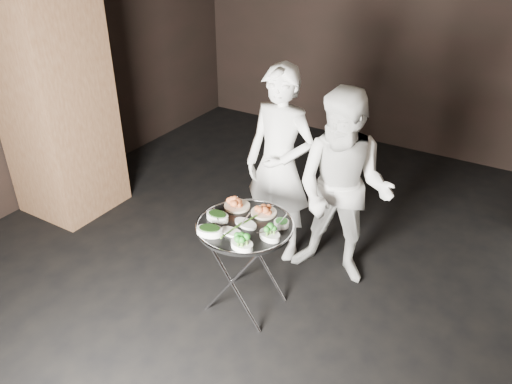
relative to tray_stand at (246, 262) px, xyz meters
The scene contains 17 objects.
floor 0.50m from the tray_stand, 18.59° to the left, with size 6.00×7.00×0.05m, color black.
wall_back 3.76m from the tray_stand, 86.52° to the left, with size 6.00×0.05×3.00m, color black.
column_left 2.63m from the tray_stand, behind, with size 0.80×0.80×3.00m, color brown.
tray_stand is the anchor object (origin of this frame).
serving_tray 0.33m from the tray_stand, 135.00° to the left, with size 0.71×0.71×0.04m.
potato_plate_a 0.45m from the tray_stand, 136.70° to the left, with size 0.20×0.20×0.07m.
potato_plate_b 0.42m from the tray_stand, 78.74° to the left, with size 0.19×0.19×0.07m.
greens_bowl 0.45m from the tray_stand, 27.04° to the left, with size 0.11×0.11×0.06m.
asparagus_plate_a 0.36m from the tray_stand, 16.38° to the right, with size 0.21×0.14×0.04m.
asparagus_plate_b 0.38m from the tray_stand, 99.16° to the right, with size 0.18×0.11×0.04m.
spinach_bowl_a 0.43m from the tray_stand, 166.48° to the right, with size 0.18×0.11×0.07m.
spinach_bowl_b 0.46m from the tray_stand, 121.93° to the right, with size 0.21×0.17×0.08m.
broccoli_bowl_a 0.44m from the tray_stand, 12.86° to the right, with size 0.18×0.15×0.07m.
broccoli_bowl_b 0.46m from the tray_stand, 61.77° to the right, with size 0.19×0.16×0.07m.
serving_utensils 0.39m from the tray_stand, 76.29° to the left, with size 0.57×0.40×0.01m.
waiter_left 0.90m from the tray_stand, 101.01° to the left, with size 0.62×0.41×1.70m, color silver.
waiter_right 0.94m from the tray_stand, 58.54° to the left, with size 0.79×0.62×1.63m, color silver.
Camera 1 is at (1.40, -2.57, 2.73)m, focal length 35.00 mm.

